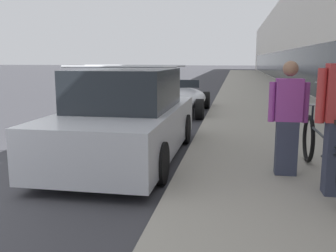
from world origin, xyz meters
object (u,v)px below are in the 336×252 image
(person_bystander, at_px, (288,119))
(parked_sedan_curbside, at_px, (127,119))
(vintage_roadster_curbside, at_px, (180,99))
(cruiser_bike_middle, at_px, (327,103))
(tandem_bicycle, at_px, (324,154))

(person_bystander, distance_m, parked_sedan_curbside, 2.72)
(parked_sedan_curbside, distance_m, vintage_roadster_curbside, 5.72)
(cruiser_bike_middle, xyz_separation_m, parked_sedan_curbside, (-4.34, -4.68, 0.18))
(cruiser_bike_middle, bearing_deg, vintage_roadster_curbside, 166.34)
(tandem_bicycle, xyz_separation_m, vintage_roadster_curbside, (-2.92, 6.95, -0.05))
(tandem_bicycle, relative_size, cruiser_bike_middle, 1.57)
(vintage_roadster_curbside, bearing_deg, person_bystander, -69.30)
(person_bystander, xyz_separation_m, cruiser_bike_middle, (1.78, 5.56, -0.39))
(tandem_bicycle, height_order, person_bystander, person_bystander)
(tandem_bicycle, xyz_separation_m, parked_sedan_curbside, (-3.00, 1.23, 0.19))
(person_bystander, relative_size, parked_sedan_curbside, 0.36)
(tandem_bicycle, xyz_separation_m, person_bystander, (-0.43, 0.36, 0.40))
(person_bystander, bearing_deg, tandem_bicycle, -40.00)
(parked_sedan_curbside, height_order, vintage_roadster_curbside, parked_sedan_curbside)
(tandem_bicycle, bearing_deg, cruiser_bike_middle, 77.18)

